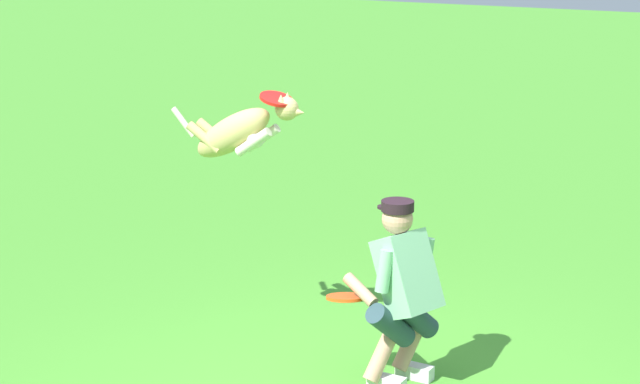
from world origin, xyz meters
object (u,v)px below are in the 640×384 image
object	(u,v)px
person	(403,288)
dog	(240,131)
frisbee_held	(346,297)
frisbee_flying	(276,99)

from	to	relation	value
person	dog	bearing A→B (deg)	10.52
frisbee_held	person	bearing A→B (deg)	-159.26
dog	frisbee_held	distance (m)	1.48
frisbee_flying	dog	bearing A→B (deg)	4.46
person	frisbee_flying	size ratio (longest dim) A/B	5.31
dog	frisbee_flying	bearing A→B (deg)	-2.99
person	dog	xyz separation A→B (m)	(1.42, -0.18, 0.90)
frisbee_held	dog	bearing A→B (deg)	-16.49
dog	frisbee_held	bearing A→B (deg)	-23.94
dog	frisbee_held	xyz separation A→B (m)	(-1.06, 0.31, -0.99)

